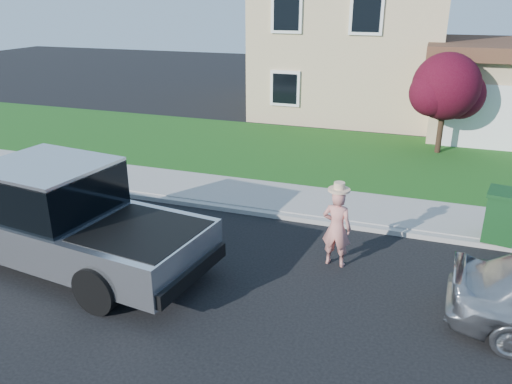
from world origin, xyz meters
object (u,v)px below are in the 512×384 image
(pickup_truck, at_px, (58,218))
(trash_bin, at_px, (502,215))
(woman, at_px, (337,227))
(ornamental_tree, at_px, (447,90))

(pickup_truck, distance_m, trash_bin, 9.54)
(trash_bin, bearing_deg, woman, -137.27)
(pickup_truck, bearing_deg, ornamental_tree, 62.34)
(trash_bin, bearing_deg, pickup_truck, -145.69)
(pickup_truck, xyz_separation_m, ornamental_tree, (7.42, 10.74, 1.30))
(woman, height_order, ornamental_tree, ornamental_tree)
(woman, bearing_deg, ornamental_tree, -97.56)
(pickup_truck, bearing_deg, trash_bin, 30.86)
(woman, height_order, trash_bin, woman)
(ornamental_tree, distance_m, trash_bin, 7.18)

